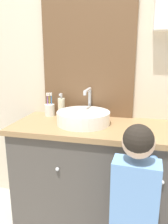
% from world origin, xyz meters
% --- Properties ---
extents(wall_back, '(3.20, 0.18, 2.50)m').
position_xyz_m(wall_back, '(0.01, 0.62, 1.28)').
color(wall_back, beige).
rests_on(wall_back, ground_plane).
extents(vanity_counter, '(1.37, 0.51, 0.80)m').
position_xyz_m(vanity_counter, '(0.00, 0.35, 0.40)').
color(vanity_counter, '#4C4742').
rests_on(vanity_counter, ground_plane).
extents(sink_basin, '(0.37, 0.41, 0.23)m').
position_xyz_m(sink_basin, '(-0.21, 0.36, 0.84)').
color(sink_basin, white).
rests_on(sink_basin, vanity_counter).
extents(toothbrush_holder, '(0.08, 0.08, 0.18)m').
position_xyz_m(toothbrush_holder, '(-0.51, 0.50, 0.85)').
color(toothbrush_holder, silver).
rests_on(toothbrush_holder, vanity_counter).
extents(soap_dispenser, '(0.06, 0.06, 0.18)m').
position_xyz_m(soap_dispenser, '(-0.42, 0.52, 0.87)').
color(soap_dispenser, beige).
rests_on(soap_dispenser, vanity_counter).
extents(child_figure, '(0.24, 0.47, 0.96)m').
position_xyz_m(child_figure, '(0.16, -0.08, 0.54)').
color(child_figure, slate).
rests_on(child_figure, ground_plane).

